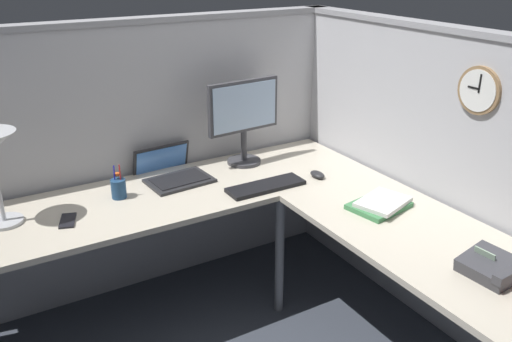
{
  "coord_description": "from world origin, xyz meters",
  "views": [
    {
      "loc": [
        -1.23,
        -1.95,
        1.91
      ],
      "look_at": [
        -0.05,
        0.06,
        0.94
      ],
      "focal_mm": 37.39,
      "sensor_mm": 36.0,
      "label": 1
    }
  ],
  "objects_px": {
    "office_phone": "(492,268)",
    "pen_cup": "(119,188)",
    "book_stack": "(381,204)",
    "wall_clock": "(480,90)",
    "cell_phone": "(68,221)",
    "laptop": "(171,172)",
    "monitor": "(244,116)",
    "keyboard": "(266,186)",
    "computer_mouse": "(317,174)"
  },
  "relations": [
    {
      "from": "office_phone",
      "to": "pen_cup",
      "type": "bearing_deg",
      "value": 125.82
    },
    {
      "from": "book_stack",
      "to": "wall_clock",
      "type": "height_order",
      "value": "wall_clock"
    },
    {
      "from": "cell_phone",
      "to": "office_phone",
      "type": "distance_m",
      "value": 1.86
    },
    {
      "from": "laptop",
      "to": "pen_cup",
      "type": "xyz_separation_m",
      "value": [
        -0.34,
        -0.12,
        0.03
      ]
    },
    {
      "from": "monitor",
      "to": "keyboard",
      "type": "bearing_deg",
      "value": -101.75
    },
    {
      "from": "laptop",
      "to": "computer_mouse",
      "type": "distance_m",
      "value": 0.82
    },
    {
      "from": "pen_cup",
      "to": "cell_phone",
      "type": "bearing_deg",
      "value": -154.8
    },
    {
      "from": "laptop",
      "to": "keyboard",
      "type": "distance_m",
      "value": 0.55
    },
    {
      "from": "keyboard",
      "to": "wall_clock",
      "type": "bearing_deg",
      "value": -45.52
    },
    {
      "from": "monitor",
      "to": "office_phone",
      "type": "height_order",
      "value": "monitor"
    },
    {
      "from": "monitor",
      "to": "office_phone",
      "type": "relative_size",
      "value": 2.31
    },
    {
      "from": "computer_mouse",
      "to": "office_phone",
      "type": "xyz_separation_m",
      "value": [
        -0.0,
        -1.13,
        0.02
      ]
    },
    {
      "from": "computer_mouse",
      "to": "office_phone",
      "type": "distance_m",
      "value": 1.13
    },
    {
      "from": "computer_mouse",
      "to": "pen_cup",
      "type": "xyz_separation_m",
      "value": [
        -1.04,
        0.3,
        0.04
      ]
    },
    {
      "from": "office_phone",
      "to": "wall_clock",
      "type": "relative_size",
      "value": 0.99
    },
    {
      "from": "pen_cup",
      "to": "wall_clock",
      "type": "bearing_deg",
      "value": -35.11
    },
    {
      "from": "pen_cup",
      "to": "office_phone",
      "type": "height_order",
      "value": "pen_cup"
    },
    {
      "from": "monitor",
      "to": "keyboard",
      "type": "height_order",
      "value": "monitor"
    },
    {
      "from": "pen_cup",
      "to": "book_stack",
      "type": "height_order",
      "value": "pen_cup"
    },
    {
      "from": "office_phone",
      "to": "book_stack",
      "type": "height_order",
      "value": "office_phone"
    },
    {
      "from": "monitor",
      "to": "pen_cup",
      "type": "bearing_deg",
      "value": -172.94
    },
    {
      "from": "pen_cup",
      "to": "wall_clock",
      "type": "xyz_separation_m",
      "value": [
        1.4,
        -0.98,
        0.54
      ]
    },
    {
      "from": "computer_mouse",
      "to": "book_stack",
      "type": "relative_size",
      "value": 0.32
    },
    {
      "from": "pen_cup",
      "to": "laptop",
      "type": "bearing_deg",
      "value": 20.2
    },
    {
      "from": "computer_mouse",
      "to": "book_stack",
      "type": "bearing_deg",
      "value": -85.3
    },
    {
      "from": "keyboard",
      "to": "wall_clock",
      "type": "height_order",
      "value": "wall_clock"
    },
    {
      "from": "cell_phone",
      "to": "office_phone",
      "type": "xyz_separation_m",
      "value": [
        1.32,
        -1.3,
        0.03
      ]
    },
    {
      "from": "laptop",
      "to": "pen_cup",
      "type": "bearing_deg",
      "value": -159.8
    },
    {
      "from": "keyboard",
      "to": "cell_phone",
      "type": "xyz_separation_m",
      "value": [
        -1.0,
        0.14,
        -0.01
      ]
    },
    {
      "from": "laptop",
      "to": "cell_phone",
      "type": "height_order",
      "value": "laptop"
    },
    {
      "from": "monitor",
      "to": "pen_cup",
      "type": "height_order",
      "value": "monitor"
    },
    {
      "from": "monitor",
      "to": "book_stack",
      "type": "height_order",
      "value": "monitor"
    },
    {
      "from": "computer_mouse",
      "to": "pen_cup",
      "type": "height_order",
      "value": "pen_cup"
    },
    {
      "from": "laptop",
      "to": "wall_clock",
      "type": "height_order",
      "value": "wall_clock"
    },
    {
      "from": "wall_clock",
      "to": "pen_cup",
      "type": "bearing_deg",
      "value": 144.89
    },
    {
      "from": "laptop",
      "to": "cell_phone",
      "type": "relative_size",
      "value": 2.82
    },
    {
      "from": "wall_clock",
      "to": "keyboard",
      "type": "bearing_deg",
      "value": 134.35
    },
    {
      "from": "pen_cup",
      "to": "cell_phone",
      "type": "distance_m",
      "value": 0.32
    },
    {
      "from": "pen_cup",
      "to": "wall_clock",
      "type": "height_order",
      "value": "wall_clock"
    },
    {
      "from": "office_phone",
      "to": "wall_clock",
      "type": "height_order",
      "value": "wall_clock"
    },
    {
      "from": "keyboard",
      "to": "wall_clock",
      "type": "xyz_separation_m",
      "value": [
        0.69,
        -0.7,
        0.59
      ]
    },
    {
      "from": "computer_mouse",
      "to": "monitor",
      "type": "bearing_deg",
      "value": 121.75
    },
    {
      "from": "computer_mouse",
      "to": "pen_cup",
      "type": "distance_m",
      "value": 1.08
    },
    {
      "from": "keyboard",
      "to": "computer_mouse",
      "type": "distance_m",
      "value": 0.33
    },
    {
      "from": "monitor",
      "to": "keyboard",
      "type": "xyz_separation_m",
      "value": [
        -0.08,
        -0.38,
        -0.28
      ]
    },
    {
      "from": "computer_mouse",
      "to": "office_phone",
      "type": "bearing_deg",
      "value": -90.04
    },
    {
      "from": "cell_phone",
      "to": "wall_clock",
      "type": "xyz_separation_m",
      "value": [
        1.69,
        -0.85,
        0.59
      ]
    },
    {
      "from": "pen_cup",
      "to": "book_stack",
      "type": "bearing_deg",
      "value": -35.58
    },
    {
      "from": "pen_cup",
      "to": "monitor",
      "type": "bearing_deg",
      "value": 7.06
    },
    {
      "from": "monitor",
      "to": "cell_phone",
      "type": "height_order",
      "value": "monitor"
    }
  ]
}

